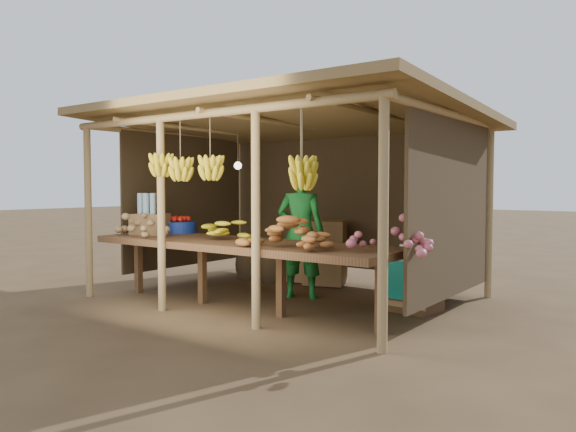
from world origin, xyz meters
The scene contains 13 objects.
ground centered at (0.00, 0.00, 0.00)m, with size 60.00×60.00×0.00m, color brown.
stall_structure centered at (0.04, -0.08, 1.91)m, with size 4.70×3.50×2.43m.
counter centered at (0.00, -0.95, 0.74)m, with size 3.90×1.05×0.80m.
potato_heap centered at (-1.44, -1.18, 0.98)m, with size 0.85×0.51×0.36m, color #9A7C4F, non-canonical shape.
sweet_potato_heap centered at (0.92, -1.23, 0.98)m, with size 1.00×0.60×0.36m, color #9E5E28, non-canonical shape.
onion_heap centered at (1.90, -0.99, 0.98)m, with size 0.90×0.54×0.36m, color #CB6273, non-canonical shape.
banana_pile centered at (-0.29, -0.81, 0.98)m, with size 0.67×0.40×0.35m, color yellow, non-canonical shape.
tomato_basin centered at (-1.41, -0.56, 0.90)m, with size 0.44×0.44×0.23m.
bottle_box centered at (-1.54, -0.96, 1.01)m, with size 0.53×0.48×0.54m.
vendor centered at (0.17, 0.05, 0.84)m, with size 0.61×0.40×1.69m, color #1A762A.
tarp_crate centered at (1.61, 0.21, 0.32)m, with size 0.71×0.63×0.78m.
carton_stack centered at (-0.27, 0.99, 0.41)m, with size 1.32×0.62×0.92m.
burlap_sacks centered at (-1.05, 0.77, 0.29)m, with size 0.93×0.49×0.66m.
Camera 1 is at (4.25, -5.81, 1.43)m, focal length 35.00 mm.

